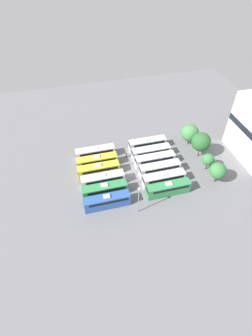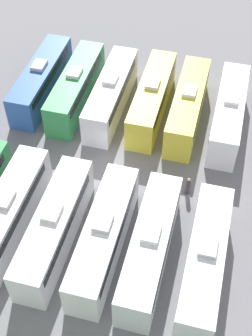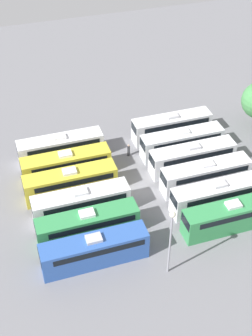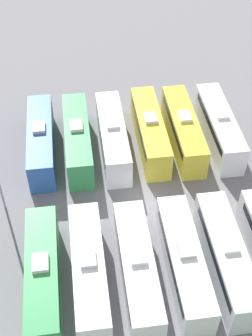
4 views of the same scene
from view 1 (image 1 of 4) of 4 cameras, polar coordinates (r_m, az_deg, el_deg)
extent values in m
plane|color=slate|center=(71.10, 0.70, -1.33)|extent=(111.17, 111.17, 0.00)
cube|color=white|center=(75.47, -6.70, 3.27)|extent=(2.44, 11.04, 3.31)
cube|color=black|center=(74.89, -6.55, 3.85)|extent=(2.48, 9.39, 0.73)
cube|color=black|center=(74.65, -10.93, 3.07)|extent=(2.14, 0.08, 1.16)
cube|color=white|center=(74.30, -6.82, 4.34)|extent=(1.20, 1.60, 0.35)
cube|color=gold|center=(72.69, -6.26, 1.40)|extent=(2.44, 11.04, 3.31)
cube|color=black|center=(72.08, -6.10, 1.99)|extent=(2.48, 9.39, 0.73)
cube|color=black|center=(71.84, -10.63, 1.17)|extent=(2.14, 0.08, 1.16)
cube|color=white|center=(71.46, -6.37, 2.48)|extent=(1.20, 1.60, 0.35)
cube|color=gold|center=(70.21, -5.95, -0.46)|extent=(2.44, 11.04, 3.31)
cube|color=black|center=(69.57, -5.78, 0.13)|extent=(2.48, 9.39, 0.73)
cube|color=black|center=(69.34, -10.48, -0.72)|extent=(2.14, 0.08, 1.16)
cube|color=silver|center=(68.94, -6.06, 0.62)|extent=(1.20, 1.60, 0.35)
cube|color=silver|center=(67.55, -5.07, -2.62)|extent=(2.44, 11.04, 3.31)
cube|color=black|center=(66.90, -4.89, -2.03)|extent=(2.48, 9.39, 0.73)
cube|color=black|center=(66.63, -9.77, -2.92)|extent=(2.14, 0.08, 1.16)
cube|color=silver|center=(66.24, -5.17, -1.54)|extent=(1.20, 1.60, 0.35)
cube|color=#338C4C|center=(65.19, -4.59, -4.83)|extent=(2.44, 11.04, 3.31)
cube|color=black|center=(64.51, -4.40, -4.24)|extent=(2.48, 9.39, 0.73)
cube|color=black|center=(64.24, -9.48, -5.18)|extent=(2.14, 0.08, 1.16)
cube|color=white|center=(63.82, -4.69, -3.75)|extent=(1.20, 1.60, 0.35)
cube|color=#2D56A8|center=(62.88, -4.14, -7.27)|extent=(2.44, 11.04, 3.31)
cube|color=black|center=(62.17, -3.93, -6.69)|extent=(2.48, 9.39, 0.73)
cube|color=black|center=(61.91, -9.22, -7.67)|extent=(2.14, 0.08, 1.16)
cube|color=#B2B2B7|center=(61.46, -4.23, -6.21)|extent=(1.20, 1.60, 0.35)
cube|color=silver|center=(78.31, 4.64, 5.21)|extent=(2.44, 11.04, 3.31)
cube|color=black|center=(77.80, 4.88, 5.78)|extent=(2.48, 9.39, 0.73)
cube|color=black|center=(76.40, 0.74, 5.11)|extent=(2.14, 0.08, 1.16)
cube|color=#B2B2B7|center=(77.18, 4.72, 6.27)|extent=(1.20, 1.60, 0.35)
cube|color=silver|center=(75.50, 5.46, 3.41)|extent=(2.44, 11.04, 3.31)
cube|color=black|center=(74.97, 5.70, 3.99)|extent=(2.48, 9.39, 0.73)
cube|color=black|center=(73.52, 1.43, 3.26)|extent=(2.14, 0.08, 1.16)
cube|color=white|center=(74.32, 5.55, 4.48)|extent=(1.20, 1.60, 0.35)
cube|color=white|center=(73.15, 6.29, 1.73)|extent=(2.44, 11.04, 3.31)
cube|color=black|center=(72.60, 6.55, 2.31)|extent=(2.48, 9.39, 0.73)
cube|color=black|center=(71.11, 2.16, 1.53)|extent=(2.14, 0.08, 1.16)
cube|color=#B2B2B7|center=(71.93, 6.40, 2.80)|extent=(1.20, 1.60, 0.35)
cube|color=silver|center=(70.72, 7.34, -0.21)|extent=(2.44, 11.04, 3.31)
cube|color=black|center=(70.15, 7.62, 0.38)|extent=(2.48, 9.39, 0.73)
cube|color=black|center=(68.60, 3.09, -0.47)|extent=(2.14, 0.08, 1.16)
cube|color=silver|center=(69.46, 7.47, 0.87)|extent=(1.20, 1.60, 0.35)
cube|color=silver|center=(68.27, 8.20, -2.36)|extent=(2.44, 11.04, 3.31)
cube|color=black|center=(67.68, 8.49, -1.77)|extent=(2.48, 9.39, 0.73)
cube|color=black|center=(66.09, 3.81, -2.70)|extent=(2.14, 0.08, 1.16)
cube|color=#B2B2B7|center=(66.96, 8.35, -1.28)|extent=(1.20, 1.60, 0.35)
cube|color=#338C4C|center=(66.12, 9.18, -4.49)|extent=(2.44, 11.04, 3.31)
cube|color=black|center=(65.51, 9.50, -3.90)|extent=(2.48, 9.39, 0.73)
cube|color=black|center=(63.87, 4.67, -4.93)|extent=(2.14, 0.08, 1.16)
cube|color=silver|center=(64.77, 9.36, -3.42)|extent=(1.20, 1.60, 0.35)
cylinder|color=#333338|center=(75.61, 0.07, 2.83)|extent=(0.36, 0.36, 1.54)
sphere|color=tan|center=(75.02, 0.07, 3.34)|extent=(0.24, 0.24, 0.24)
cylinder|color=gray|center=(59.89, 2.76, -7.17)|extent=(0.20, 0.20, 7.98)
sphere|color=#EAE5C6|center=(56.69, 2.90, -4.54)|extent=(0.60, 0.60, 0.60)
cylinder|color=brown|center=(82.35, 13.39, 5.79)|extent=(0.37, 0.37, 2.26)
sphere|color=#428447|center=(80.60, 13.73, 7.44)|extent=(5.26, 5.26, 5.26)
cylinder|color=brown|center=(78.22, 15.54, 3.46)|extent=(0.36, 0.36, 3.37)
sphere|color=#28602D|center=(76.03, 16.04, 5.50)|extent=(5.40, 5.40, 5.40)
cylinder|color=brown|center=(75.01, 17.08, 0.48)|extent=(0.40, 0.40, 2.40)
sphere|color=#387A3D|center=(73.47, 17.46, 1.81)|extent=(3.34, 3.34, 3.34)
cylinder|color=brown|center=(72.28, 18.88, -2.07)|extent=(0.52, 0.52, 2.43)
sphere|color=#387A3D|center=(70.43, 19.38, -0.52)|extent=(4.36, 4.36, 4.36)
camera|label=2|loc=(71.43, 21.18, 24.54)|focal=50.00mm
camera|label=3|loc=(14.77, -12.65, -13.75)|focal=50.00mm
camera|label=4|loc=(61.89, 30.25, 21.91)|focal=50.00mm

